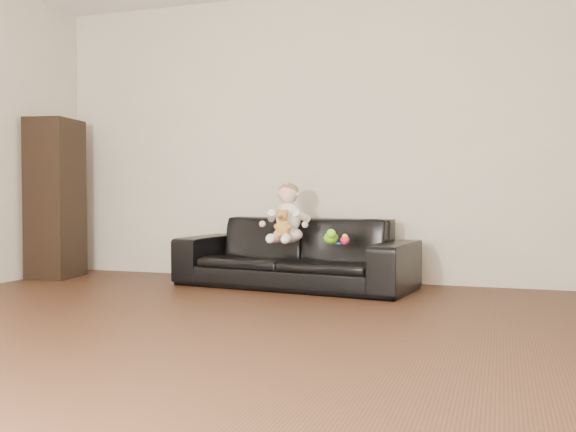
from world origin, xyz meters
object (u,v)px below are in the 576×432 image
(sofa, at_px, (294,253))
(teddy_bear, at_px, (283,223))
(baby, at_px, (287,217))
(cabinet, at_px, (56,199))
(toy_blue_disc, at_px, (339,243))
(toy_green, at_px, (331,238))
(toy_rattle, at_px, (345,240))

(sofa, height_order, teddy_bear, teddy_bear)
(baby, bearing_deg, cabinet, -179.46)
(sofa, height_order, baby, baby)
(sofa, xyz_separation_m, toy_blue_disc, (0.41, -0.10, 0.10))
(toy_blue_disc, bearing_deg, cabinet, -179.70)
(teddy_bear, bearing_deg, toy_green, 16.01)
(baby, bearing_deg, toy_blue_disc, 1.23)
(baby, distance_m, toy_blue_disc, 0.48)
(cabinet, relative_size, teddy_bear, 6.73)
(cabinet, height_order, toy_rattle, cabinet)
(teddy_bear, relative_size, toy_blue_disc, 2.47)
(toy_blue_disc, bearing_deg, teddy_bear, -159.81)
(toy_blue_disc, bearing_deg, sofa, 165.92)
(baby, xyz_separation_m, toy_rattle, (0.50, -0.08, -0.18))
(toy_green, bearing_deg, baby, 172.60)
(cabinet, height_order, baby, cabinet)
(baby, bearing_deg, sofa, 77.02)
(cabinet, relative_size, toy_green, 10.36)
(baby, distance_m, toy_rattle, 0.54)
(cabinet, xyz_separation_m, toy_blue_disc, (2.72, 0.01, -0.35))
(sofa, height_order, toy_rattle, sofa)
(cabinet, xyz_separation_m, baby, (2.29, 0.01, -0.14))
(sofa, relative_size, baby, 4.05)
(cabinet, height_order, teddy_bear, cabinet)
(sofa, xyz_separation_m, toy_rattle, (0.48, -0.19, 0.13))
(cabinet, relative_size, baby, 3.02)
(toy_rattle, bearing_deg, sofa, 158.69)
(baby, bearing_deg, toy_green, -7.05)
(baby, bearing_deg, toy_rattle, -8.42)
(teddy_bear, relative_size, toy_rattle, 2.95)
(cabinet, xyz_separation_m, teddy_bear, (2.30, -0.14, -0.19))
(teddy_bear, bearing_deg, sofa, 87.67)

